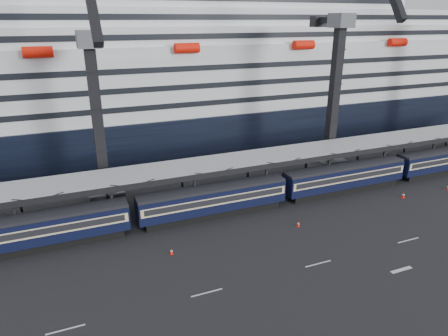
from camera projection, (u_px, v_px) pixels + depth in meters
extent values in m
plane|color=black|center=(312.00, 241.00, 44.52)|extent=(260.00, 260.00, 0.00)
cube|color=beige|center=(65.00, 330.00, 31.80)|extent=(3.00, 0.15, 0.02)
cube|color=beige|center=(207.00, 293.00, 36.07)|extent=(3.00, 0.15, 0.02)
cube|color=beige|center=(318.00, 264.00, 40.34)|extent=(3.00, 0.15, 0.02)
cube|color=beige|center=(408.00, 240.00, 44.61)|extent=(3.00, 0.15, 0.02)
cube|color=beige|center=(401.00, 270.00, 39.37)|extent=(2.50, 0.40, 0.02)
cube|color=black|center=(41.00, 244.00, 43.06)|extent=(17.48, 2.40, 0.90)
cube|color=black|center=(38.00, 229.00, 42.43)|extent=(19.00, 2.80, 2.70)
cube|color=beige|center=(37.00, 227.00, 42.32)|extent=(18.62, 2.92, 1.05)
cube|color=black|center=(37.00, 226.00, 42.30)|extent=(17.86, 2.98, 0.70)
cube|color=black|center=(36.00, 217.00, 41.90)|extent=(19.00, 2.50, 0.35)
cube|color=black|center=(213.00, 212.00, 50.18)|extent=(17.48, 2.40, 0.90)
cube|color=black|center=(213.00, 199.00, 49.54)|extent=(19.00, 2.80, 2.70)
cube|color=beige|center=(213.00, 197.00, 49.44)|extent=(18.62, 2.92, 1.05)
cube|color=black|center=(213.00, 196.00, 49.42)|extent=(17.86, 2.98, 0.70)
cube|color=black|center=(213.00, 188.00, 49.02)|extent=(19.00, 2.50, 0.35)
cube|color=black|center=(343.00, 188.00, 57.29)|extent=(17.48, 2.40, 0.90)
cube|color=black|center=(345.00, 176.00, 56.66)|extent=(19.00, 2.80, 2.70)
cube|color=beige|center=(345.00, 174.00, 56.55)|extent=(18.62, 2.92, 1.05)
cube|color=black|center=(345.00, 174.00, 56.54)|extent=(17.86, 2.98, 0.70)
cube|color=black|center=(346.00, 166.00, 56.13)|extent=(19.00, 2.50, 0.35)
cube|color=black|center=(445.00, 169.00, 64.41)|extent=(17.48, 2.40, 0.90)
cube|color=black|center=(447.00, 159.00, 63.77)|extent=(19.00, 2.80, 2.70)
cube|color=beige|center=(447.00, 157.00, 63.67)|extent=(18.62, 2.92, 1.05)
cube|color=black|center=(447.00, 157.00, 63.65)|extent=(17.86, 2.98, 0.70)
cube|color=gray|center=(257.00, 157.00, 54.75)|extent=(130.00, 6.00, 0.25)
cube|color=black|center=(267.00, 166.00, 52.25)|extent=(130.00, 0.25, 0.70)
cube|color=black|center=(248.00, 153.00, 57.45)|extent=(130.00, 0.25, 0.70)
cube|color=black|center=(17.00, 224.00, 42.60)|extent=(0.25, 0.25, 5.40)
cube|color=black|center=(20.00, 203.00, 47.45)|extent=(0.25, 0.25, 5.40)
cube|color=black|center=(113.00, 208.00, 46.16)|extent=(0.25, 0.25, 5.40)
cube|color=black|center=(107.00, 190.00, 51.00)|extent=(0.25, 0.25, 5.40)
cube|color=black|center=(195.00, 194.00, 49.71)|extent=(0.25, 0.25, 5.40)
cube|color=black|center=(182.00, 179.00, 54.56)|extent=(0.25, 0.25, 5.40)
cube|color=black|center=(266.00, 183.00, 53.27)|extent=(0.25, 0.25, 5.40)
cube|color=black|center=(248.00, 169.00, 58.12)|extent=(0.25, 0.25, 5.40)
cube|color=black|center=(328.00, 172.00, 56.83)|extent=(0.25, 0.25, 5.40)
cube|color=black|center=(306.00, 160.00, 61.68)|extent=(0.25, 0.25, 5.40)
cube|color=black|center=(383.00, 163.00, 60.39)|extent=(0.25, 0.25, 5.40)
cube|color=black|center=(358.00, 153.00, 65.24)|extent=(0.25, 0.25, 5.40)
cube|color=black|center=(432.00, 155.00, 63.94)|extent=(0.25, 0.25, 5.40)
cube|color=black|center=(405.00, 146.00, 68.79)|extent=(0.25, 0.25, 5.40)
cube|color=black|center=(447.00, 139.00, 72.35)|extent=(0.25, 0.25, 5.40)
cube|color=black|center=(188.00, 120.00, 83.12)|extent=(200.00, 28.00, 7.00)
cube|color=silver|center=(186.00, 73.00, 79.78)|extent=(190.00, 26.88, 12.00)
cube|color=silver|center=(185.00, 34.00, 77.15)|extent=(160.00, 24.64, 3.00)
cube|color=black|center=(207.00, 36.00, 66.43)|extent=(153.60, 0.12, 0.90)
cube|color=silver|center=(184.00, 17.00, 76.09)|extent=(124.00, 21.84, 3.00)
cube|color=black|center=(203.00, 17.00, 66.59)|extent=(119.04, 0.12, 0.90)
cube|color=silver|center=(184.00, 0.00, 75.04)|extent=(90.00, 19.04, 3.00)
cylinder|color=#FF1808|center=(38.00, 52.00, 56.34)|extent=(4.00, 1.60, 1.60)
cylinder|color=#FF1808|center=(187.00, 48.00, 64.16)|extent=(4.00, 1.60, 1.60)
cylinder|color=#FF1808|center=(304.00, 45.00, 71.99)|extent=(4.00, 1.60, 1.60)
cylinder|color=#FF1808|center=(397.00, 42.00, 79.82)|extent=(4.00, 1.60, 1.60)
cube|color=#4C4E54|center=(106.00, 195.00, 53.51)|extent=(4.50, 4.50, 2.00)
cube|color=black|center=(98.00, 123.00, 49.99)|extent=(1.30, 1.30, 18.00)
cube|color=#4C4E54|center=(88.00, 39.00, 46.47)|extent=(2.60, 3.20, 2.00)
cube|color=black|center=(86.00, 38.00, 48.66)|extent=(0.90, 5.04, 0.90)
cube|color=black|center=(85.00, 39.00, 50.91)|extent=(2.20, 1.60, 1.60)
cube|color=#4C4E54|center=(327.00, 164.00, 65.09)|extent=(4.50, 4.50, 2.00)
cube|color=black|center=(334.00, 97.00, 61.23)|extent=(1.30, 1.30, 20.00)
cube|color=#4C4E54|center=(341.00, 20.00, 57.36)|extent=(2.60, 3.20, 2.00)
cube|color=black|center=(330.00, 20.00, 59.78)|extent=(0.90, 5.60, 0.90)
cube|color=black|center=(318.00, 22.00, 62.28)|extent=(2.20, 1.60, 1.60)
cube|color=#FF1808|center=(172.00, 254.00, 42.00)|extent=(0.35, 0.35, 0.04)
cone|color=#FF1808|center=(171.00, 251.00, 41.88)|extent=(0.29, 0.29, 0.66)
cylinder|color=white|center=(171.00, 251.00, 41.88)|extent=(0.25, 0.25, 0.11)
cube|color=#FF1808|center=(298.00, 226.00, 47.61)|extent=(0.35, 0.35, 0.04)
cone|color=#FF1808|center=(298.00, 224.00, 47.48)|extent=(0.30, 0.30, 0.67)
cylinder|color=white|center=(298.00, 224.00, 47.48)|extent=(0.25, 0.25, 0.11)
cube|color=#FF1808|center=(403.00, 198.00, 55.19)|extent=(0.43, 0.43, 0.05)
cone|color=#FF1808|center=(403.00, 195.00, 55.04)|extent=(0.36, 0.36, 0.82)
cylinder|color=white|center=(403.00, 195.00, 55.04)|extent=(0.31, 0.31, 0.14)
cube|color=#FF1808|center=(448.00, 189.00, 57.81)|extent=(0.42, 0.42, 0.04)
cone|color=#FF1808|center=(448.00, 187.00, 57.66)|extent=(0.35, 0.35, 0.80)
cylinder|color=white|center=(448.00, 187.00, 57.66)|extent=(0.30, 0.30, 0.13)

